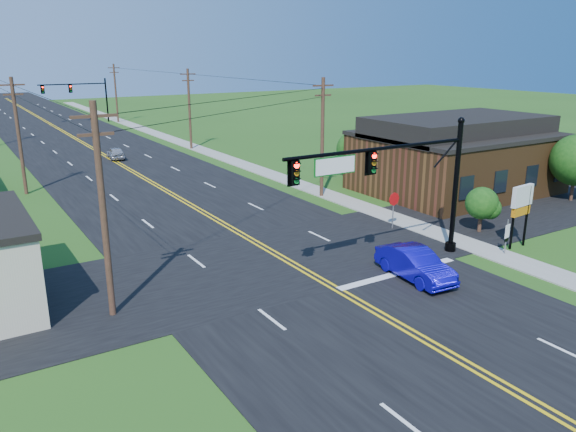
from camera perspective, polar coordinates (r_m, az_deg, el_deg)
ground at (r=22.03m, az=15.95°, el=-13.65°), size 260.00×260.00×0.00m
road_main at (r=65.02m, az=-18.51°, el=5.98°), size 16.00×220.00×0.04m
road_cross at (r=30.45m, az=-0.86°, el=-4.35°), size 70.00×10.00×0.04m
sidewalk at (r=59.13m, az=-6.18°, el=5.79°), size 2.00×160.00×0.08m
signal_mast_main at (r=28.53m, az=10.81°, el=3.85°), size 11.30×0.60×7.48m
signal_mast_far at (r=94.58m, az=-20.60°, el=11.56°), size 10.98×0.60×7.48m
brick_building at (r=46.88m, az=16.63°, el=5.31°), size 14.20×11.20×4.70m
utility_pole_left_a at (r=23.79m, az=-18.29°, el=0.74°), size 1.80×0.28×9.00m
utility_pole_left_b at (r=48.09m, az=-25.70°, el=7.51°), size 1.80×0.28×9.00m
utility_pole_right_a at (r=42.66m, az=3.51°, el=8.15°), size 1.80×0.28×9.00m
utility_pole_right_b at (r=65.46m, az=-9.98°, el=10.80°), size 1.80×0.28×9.00m
utility_pole_right_c at (r=93.87m, az=-17.09°, el=11.95°), size 1.80×0.28×9.00m
tree_right_back at (r=49.83m, az=6.66°, el=6.79°), size 3.00×3.00×4.10m
shrub_corner at (r=36.40m, az=19.09°, el=1.23°), size 2.00×2.00×2.86m
blue_car at (r=28.28m, az=12.78°, el=-4.83°), size 2.00×4.73×1.52m
distant_car at (r=61.40m, az=-17.11°, el=6.10°), size 1.79×3.76×1.24m
route_sign at (r=32.93m, az=21.35°, el=-1.77°), size 0.50×0.13×2.02m
stop_sign at (r=35.63m, az=10.70°, el=1.33°), size 0.85×0.12×2.39m
pylon_sign at (r=34.10m, az=22.66°, el=1.27°), size 1.78×0.42×3.63m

